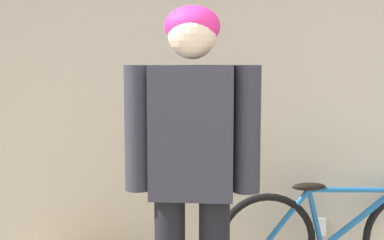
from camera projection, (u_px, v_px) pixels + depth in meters
The scene contains 3 objects.
wall_back at pixel (240, 86), 3.57m from camera, with size 8.00×0.07×2.60m.
person at pixel (192, 156), 2.50m from camera, with size 0.64×0.25×1.72m.
bicycle at pixel (339, 237), 3.43m from camera, with size 1.58×0.46×0.71m.
Camera 1 is at (-0.03, -1.26, 1.48)m, focal length 50.00 mm.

